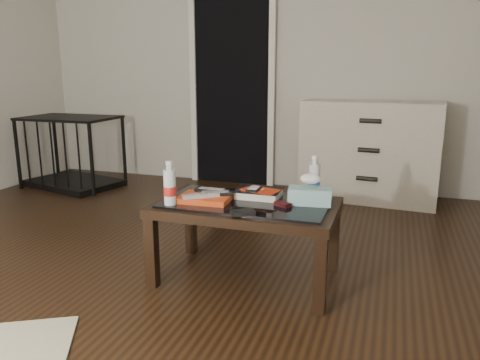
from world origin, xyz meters
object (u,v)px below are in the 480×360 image
object	(u,v)px
coffee_table	(246,212)
dresser	(370,151)
tissue_box	(310,196)
textbook	(259,193)
water_bottle_right	(314,176)
pet_crate	(73,164)
water_bottle_left	(170,183)

from	to	relation	value
coffee_table	dresser	distance (m)	2.05
coffee_table	tissue_box	world-z (taller)	tissue_box
textbook	water_bottle_right	bearing A→B (deg)	20.59
dresser	pet_crate	world-z (taller)	dresser
water_bottle_left	coffee_table	bearing A→B (deg)	26.66
coffee_table	water_bottle_right	xyz separation A→B (m)	(0.34, 0.22, 0.18)
pet_crate	water_bottle_right	bearing A→B (deg)	-12.06
textbook	tissue_box	bearing A→B (deg)	-9.45
textbook	water_bottle_left	world-z (taller)	water_bottle_left
dresser	textbook	distance (m)	1.93
water_bottle_right	tissue_box	world-z (taller)	water_bottle_right
pet_crate	tissue_box	world-z (taller)	pet_crate
water_bottle_left	water_bottle_right	distance (m)	0.82
pet_crate	tissue_box	xyz separation A→B (m)	(2.69, -1.49, 0.28)
water_bottle_left	tissue_box	size ratio (longest dim) A/B	1.03
water_bottle_right	coffee_table	bearing A→B (deg)	-147.28
pet_crate	water_bottle_left	world-z (taller)	pet_crate
dresser	pet_crate	size ratio (longest dim) A/B	1.22
coffee_table	textbook	bearing A→B (deg)	68.52
coffee_table	water_bottle_left	xyz separation A→B (m)	(-0.37, -0.19, 0.18)
coffee_table	textbook	world-z (taller)	textbook
tissue_box	dresser	bearing A→B (deg)	76.49
textbook	water_bottle_right	distance (m)	0.33
dresser	pet_crate	distance (m)	2.94
coffee_table	dresser	xyz separation A→B (m)	(0.56, 1.97, 0.05)
dresser	water_bottle_left	world-z (taller)	dresser
water_bottle_left	dresser	bearing A→B (deg)	66.62
tissue_box	textbook	bearing A→B (deg)	163.51
textbook	coffee_table	bearing A→B (deg)	-111.52
coffee_table	pet_crate	world-z (taller)	pet_crate
dresser	tissue_box	world-z (taller)	dresser
water_bottle_right	textbook	bearing A→B (deg)	-159.37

